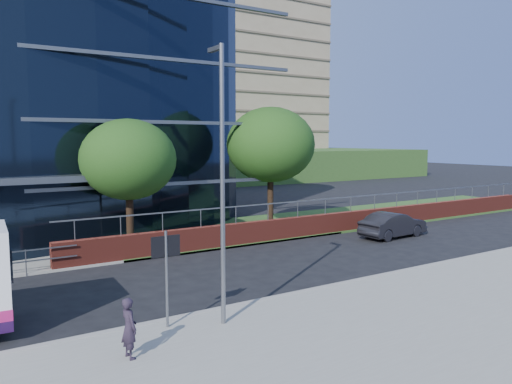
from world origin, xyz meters
TOP-DOWN VIEW (x-y plane):
  - grass_verge at (24.00, 11.00)m, footprint 36.00×8.00m
  - retaining_wall at (20.00, 7.30)m, footprint 34.00×0.40m
  - apartment_block at (32.00, 57.21)m, footprint 60.00×42.00m
  - street_sign at (4.50, -1.59)m, footprint 0.85×0.09m
  - tree_far_c at (7.00, 9.00)m, footprint 4.62×4.62m
  - tree_far_d at (16.00, 10.00)m, footprint 5.28×5.28m
  - tree_dist_e at (24.00, 40.00)m, footprint 4.62×4.62m
  - tree_dist_f at (40.00, 42.00)m, footprint 4.29×4.29m
  - streetlight_east at (6.00, -2.17)m, footprint 0.15×0.77m
  - parked_car at (20.72, 4.61)m, footprint 4.43×1.82m
  - pedestrian at (2.93, -3.00)m, footprint 0.43×0.60m

SIDE VIEW (x-z plane):
  - grass_verge at x=24.00m, z-range 0.00..0.12m
  - retaining_wall at x=20.00m, z-range -0.44..1.67m
  - parked_car at x=20.72m, z-range 0.00..1.43m
  - pedestrian at x=2.93m, z-range 0.15..1.67m
  - street_sign at x=4.50m, z-range 0.75..3.55m
  - tree_dist_f at x=40.00m, z-range 1.19..7.23m
  - streetlight_east at x=6.00m, z-range 0.44..8.44m
  - tree_far_c at x=7.00m, z-range 1.28..7.79m
  - tree_dist_e at x=24.00m, z-range 1.28..7.79m
  - tree_far_d at x=16.00m, z-range 1.47..8.91m
  - apartment_block at x=32.00m, z-range -3.89..26.11m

